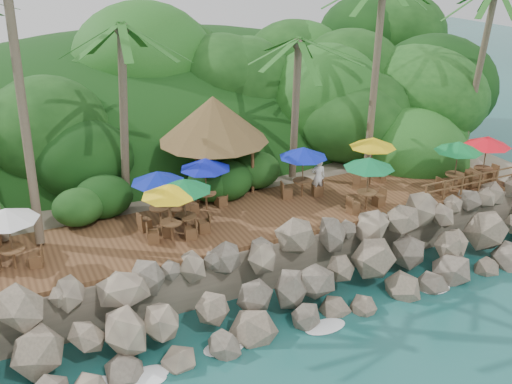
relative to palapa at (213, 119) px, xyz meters
name	(u,v)px	position (x,y,z in m)	size (l,w,h in m)	color
ground	(324,330)	(0.45, -9.77, -5.79)	(140.00, 140.00, 0.00)	#19514F
land_base	(184,168)	(0.45, 6.23, -4.74)	(32.00, 25.20, 2.10)	gray
jungle_hill	(149,148)	(0.45, 13.73, -5.79)	(44.80, 28.00, 15.40)	#143811
seawall	(299,279)	(0.45, -7.77, -4.64)	(29.00, 4.00, 2.30)	gray
terrace	(256,217)	(0.45, -3.77, -3.59)	(26.00, 5.00, 0.20)	brown
jungle_foliage	(190,190)	(0.45, 5.23, -5.79)	(44.00, 16.00, 12.00)	#143811
foam_line	(320,325)	(0.45, -9.47, -5.76)	(25.20, 0.80, 0.06)	white
palapa	(213,119)	(0.00, 0.00, 0.00)	(5.31, 5.31, 4.60)	brown
dining_clusters	(258,172)	(0.52, -3.85, -1.43)	(25.61, 5.50, 2.49)	brown
railing	(471,182)	(10.77, -6.12, -2.89)	(6.10, 0.10, 1.00)	brown
waiter	(318,177)	(4.09, -3.03, -2.58)	(0.67, 0.44, 1.83)	white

